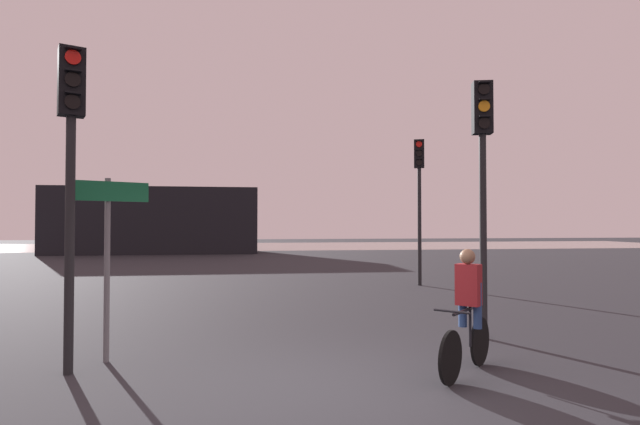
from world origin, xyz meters
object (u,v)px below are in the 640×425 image
direction_sign_post (108,242)px  traffic_light_near_left (71,146)px  traffic_light_near_right (483,159)px  cyclist (468,310)px  distant_building (155,221)px  traffic_light_far_right (419,184)px

direction_sign_post → traffic_light_near_left: bearing=31.6°
traffic_light_near_right → cyclist: bearing=71.5°
distant_building → cyclist: bearing=-72.5°
traffic_light_near_right → cyclist: 3.11m
distant_building → direction_sign_post: bearing=-81.3°
distant_building → traffic_light_near_right: size_ratio=3.08×
traffic_light_far_right → traffic_light_near_left: traffic_light_far_right is taller
traffic_light_near_left → traffic_light_near_right: bearing=166.1°
direction_sign_post → distant_building: bearing=-107.3°
traffic_light_near_right → direction_sign_post: traffic_light_near_right is taller
distant_building → traffic_light_near_left: 28.12m
traffic_light_near_right → traffic_light_near_left: bearing=23.3°
distant_building → traffic_light_near_right: 28.59m
traffic_light_near_right → traffic_light_near_left: 6.38m
traffic_light_near_left → direction_sign_post: traffic_light_near_left is taller
traffic_light_near_right → traffic_light_far_right: bearing=-88.0°
distant_building → traffic_light_far_right: traffic_light_far_right is taller
distant_building → cyclist: (9.01, -28.55, -1.37)m
traffic_light_near_left → distant_building: bearing=-106.1°
traffic_light_near_right → traffic_light_near_left: size_ratio=1.03×
distant_building → cyclist: distant_building is taller
traffic_light_near_left → direction_sign_post: 1.42m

